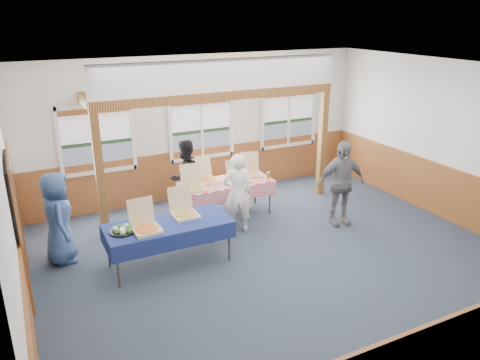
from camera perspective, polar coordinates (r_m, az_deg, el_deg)
name	(u,v)px	position (r m, az deg, el deg)	size (l,w,h in m)	color
floor	(279,259)	(8.29, 4.72, -9.55)	(8.00, 8.00, 0.00)	#273440
ceiling	(285,72)	(7.27, 5.45, 12.98)	(8.00, 8.00, 0.00)	white
wall_back	(201,127)	(10.65, -4.81, 6.45)	(8.00, 8.00, 0.00)	silver
wall_front	(464,274)	(5.24, 25.64, -10.29)	(8.00, 8.00, 0.00)	silver
wall_left	(11,218)	(6.61, -26.15, -4.14)	(8.00, 8.00, 0.00)	silver
wall_right	(454,143)	(10.23, 24.64, 4.13)	(8.00, 8.00, 0.00)	silver
wainscot_back	(202,171)	(10.92, -4.60, 1.05)	(7.98, 0.05, 1.10)	brown
wainscot_front	(446,358)	(5.82, 23.83, -19.22)	(7.98, 0.05, 1.10)	brown
wainscot_left	(26,288)	(7.07, -24.64, -11.92)	(0.05, 6.98, 1.10)	brown
wainscot_right	(445,192)	(10.51, 23.74, -1.39)	(0.05, 6.98, 1.10)	brown
cased_opening	(18,228)	(7.66, -25.43, -5.35)	(0.06, 1.30, 2.10)	#303030
window_left	(96,135)	(10.00, -17.09, 5.21)	(1.56, 0.10, 1.46)	white
window_mid	(201,124)	(10.59, -4.73, 6.81)	(1.56, 0.10, 1.46)	white
window_right	(289,115)	(11.62, 5.94, 7.94)	(1.56, 0.10, 1.46)	white
post_left	(100,176)	(9.00, -16.72, 0.48)	(0.15, 0.15, 2.40)	#562513
post_right	(322,144)	(10.91, 9.98, 4.38)	(0.15, 0.15, 2.40)	#562513
cross_beam	(222,96)	(9.39, -2.18, 10.23)	(5.15, 0.18, 0.18)	#562513
table_left	(168,226)	(7.89, -8.75, -5.54)	(2.25, 1.55, 0.76)	#303030
table_right	(226,184)	(9.65, -1.67, -0.51)	(1.97, 1.04, 0.76)	#303030
pizza_box_a	(146,226)	(7.65, -11.41, -5.56)	(0.45, 0.54, 0.47)	beige
pizza_box_b	(184,212)	(8.08, -6.79, -3.87)	(0.42, 0.51, 0.46)	beige
pizza_box_c	(194,186)	(9.25, -5.63, -0.70)	(0.43, 0.52, 0.45)	beige
pizza_box_d	(207,178)	(9.64, -4.07, 0.21)	(0.47, 0.55, 0.46)	beige
pizza_box_e	(239,178)	(9.64, -0.16, 0.24)	(0.43, 0.51, 0.41)	beige
pizza_box_f	(252,172)	(10.00, 1.41, 0.99)	(0.52, 0.58, 0.45)	beige
veggie_tray	(123,230)	(7.69, -14.11, -5.94)	(0.43, 0.43, 0.10)	black
drink_glass	(268,176)	(9.76, 3.47, 0.53)	(0.07, 0.07, 0.15)	olive
woman_white	(237,193)	(8.93, -0.31, -1.63)	(0.57, 0.38, 1.58)	white
woman_black	(185,177)	(9.88, -6.69, 0.41)	(0.77, 0.60, 1.58)	black
man_blue	(58,218)	(8.42, -21.32, -4.35)	(0.79, 0.51, 1.61)	#375389
person_grey	(341,183)	(9.44, 12.19, -0.38)	(1.02, 0.42, 1.73)	slate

